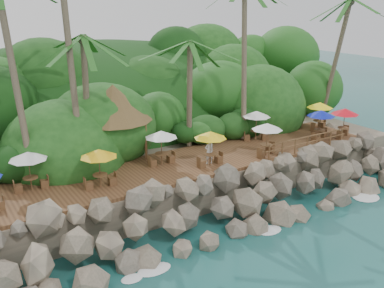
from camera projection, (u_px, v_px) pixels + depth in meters
ground at (254, 236)px, 23.00m from camera, size 140.00×140.00×0.00m
land_base at (126, 139)px, 35.51m from camera, size 32.00×25.20×2.10m
jungle_hill at (93, 129)px, 41.86m from camera, size 44.80×28.00×15.40m
seawall at (231, 202)px, 24.25m from camera, size 29.00×4.00×2.30m
terrace at (192, 163)px, 27.13m from camera, size 26.00×5.00×0.20m
jungle_foliage at (131, 155)px, 35.04m from camera, size 44.00×16.00×12.00m
foam_line at (250, 233)px, 23.24m from camera, size 25.20×0.80×0.06m
palapa at (113, 103)px, 26.73m from camera, size 4.69×4.69×4.60m
dining_clusters at (217, 131)px, 27.05m from camera, size 25.54×4.72×2.11m
railing at (308, 142)px, 28.80m from camera, size 7.20×0.10×1.00m
waiter at (209, 151)px, 26.43m from camera, size 0.60×0.41×1.58m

